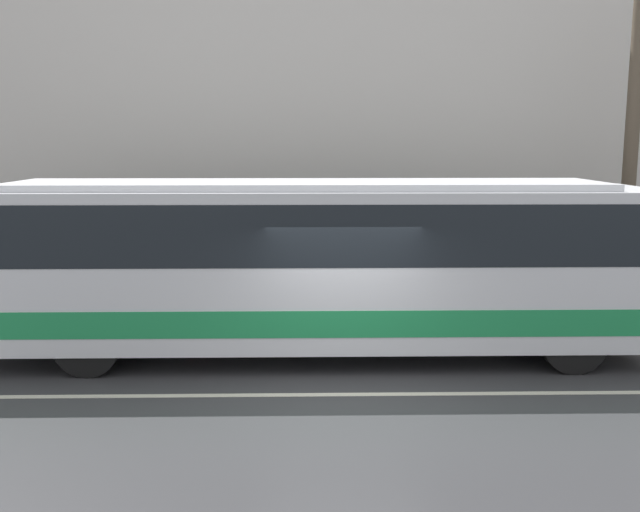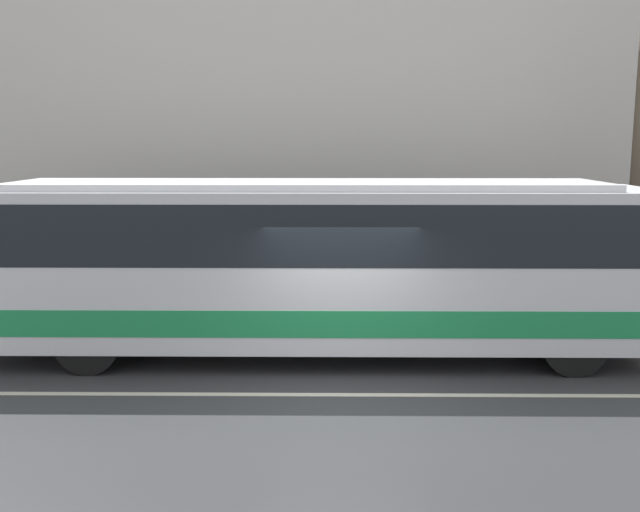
% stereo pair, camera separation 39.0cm
% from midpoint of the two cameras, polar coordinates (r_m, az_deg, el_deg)
% --- Properties ---
extents(ground_plane, '(60.00, 60.00, 0.00)m').
position_cam_midpoint_polar(ground_plane, '(11.16, 1.04, -11.03)').
color(ground_plane, '#38383A').
extents(sidewalk, '(60.00, 2.71, 0.14)m').
position_cam_midpoint_polar(sidewalk, '(16.26, 0.32, -4.24)').
color(sidewalk, gray).
rests_on(sidewalk, ground_plane).
extents(building_facade, '(60.00, 0.35, 9.12)m').
position_cam_midpoint_polar(building_facade, '(17.32, 0.20, 11.01)').
color(building_facade, silver).
rests_on(building_facade, ground_plane).
extents(lane_stripe, '(54.00, 0.14, 0.01)m').
position_cam_midpoint_polar(lane_stripe, '(11.15, 1.04, -11.02)').
color(lane_stripe, beige).
rests_on(lane_stripe, ground_plane).
extents(transit_bus, '(12.10, 2.54, 3.15)m').
position_cam_midpoint_polar(transit_bus, '(12.70, -1.84, -0.22)').
color(transit_bus, silver).
rests_on(transit_bus, ground_plane).
extents(utility_pole_near, '(0.30, 0.30, 7.33)m').
position_cam_midpoint_polar(utility_pole_near, '(16.75, 23.04, 8.33)').
color(utility_pole_near, brown).
rests_on(utility_pole_near, sidewalk).
extents(pedestrian_waiting, '(0.36, 0.36, 1.77)m').
position_cam_midpoint_polar(pedestrian_waiting, '(16.60, -10.60, -0.93)').
color(pedestrian_waiting, maroon).
rests_on(pedestrian_waiting, sidewalk).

